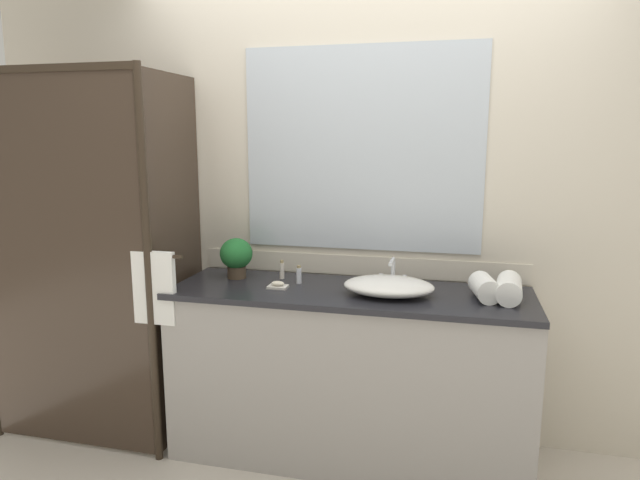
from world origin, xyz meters
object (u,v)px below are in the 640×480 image
amenity_bottle_body_wash (282,270)px  sink_basin (389,286)px  potted_plant (236,256)px  rolled_towel_middle (485,288)px  soap_dish (278,285)px  rolled_towel_near_edge (509,288)px  faucet (393,276)px  amenity_bottle_lotion (299,275)px

amenity_bottle_body_wash → sink_basin: bearing=-16.4°
potted_plant → rolled_towel_middle: 1.30m
soap_dish → rolled_towel_near_edge: bearing=2.6°
potted_plant → rolled_towel_middle: (1.29, -0.11, -0.07)m
potted_plant → faucet: bearing=2.0°
sink_basin → potted_plant: 0.86m
amenity_bottle_lotion → rolled_towel_near_edge: bearing=-3.5°
potted_plant → rolled_towel_near_edge: potted_plant is taller
amenity_bottle_body_wash → rolled_towel_near_edge: (1.16, -0.14, 0.01)m
faucet → potted_plant: 0.85m
amenity_bottle_lotion → amenity_bottle_body_wash: bearing=147.5°
amenity_bottle_body_wash → rolled_towel_middle: (1.05, -0.15, 0.01)m
amenity_bottle_lotion → rolled_towel_middle: 0.93m
faucet → amenity_bottle_body_wash: size_ratio=1.67×
sink_basin → rolled_towel_near_edge: rolled_towel_near_edge is taller
soap_dish → potted_plant: bearing=152.6°
amenity_bottle_lotion → amenity_bottle_body_wash: amenity_bottle_body_wash is taller
sink_basin → soap_dish: (-0.56, -0.01, -0.03)m
amenity_bottle_body_wash → rolled_towel_near_edge: rolled_towel_near_edge is taller
potted_plant → rolled_towel_near_edge: 1.41m
sink_basin → rolled_towel_near_edge: (0.56, 0.04, 0.02)m
rolled_towel_middle → faucet: bearing=163.2°
sink_basin → potted_plant: bearing=171.0°
soap_dish → rolled_towel_middle: 1.01m
sink_basin → rolled_towel_middle: rolled_towel_middle is taller
potted_plant → sink_basin: bearing=-9.0°
soap_dish → amenity_bottle_body_wash: (-0.04, 0.19, 0.03)m
faucet → soap_dish: 0.59m
faucet → amenity_bottle_lotion: size_ratio=1.77×
faucet → rolled_towel_middle: 0.47m
amenity_bottle_lotion → rolled_towel_middle: rolled_towel_middle is taller
amenity_bottle_lotion → rolled_towel_middle: size_ratio=0.46×
rolled_towel_near_edge → rolled_towel_middle: 0.11m
faucet → rolled_towel_middle: bearing=-16.8°
amenity_bottle_body_wash → rolled_towel_near_edge: 1.17m
rolled_towel_near_edge → rolled_towel_middle: (-0.11, -0.01, -0.00)m
faucet → soap_dish: faucet is taller
sink_basin → amenity_bottle_body_wash: bearing=163.6°
soap_dish → rolled_towel_middle: (1.01, 0.04, 0.04)m
potted_plant → amenity_bottle_body_wash: (0.25, 0.04, -0.08)m
soap_dish → amenity_bottle_lotion: 0.14m
amenity_bottle_body_wash → rolled_towel_middle: 1.06m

